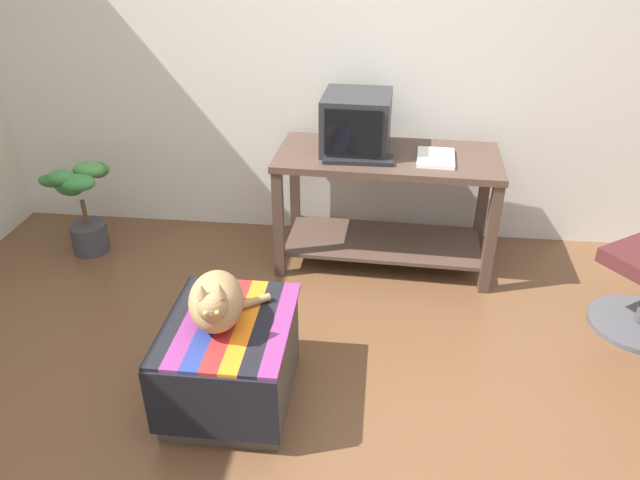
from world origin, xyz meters
name	(u,v)px	position (x,y,z in m)	size (l,w,h in m)	color
ground_plane	(312,453)	(0.00, 0.00, 0.00)	(14.00, 14.00, 0.00)	brown
back_wall	(352,38)	(0.00, 2.05, 1.30)	(8.00, 0.10, 2.60)	silver
desk	(386,191)	(0.26, 1.60, 0.50)	(1.34, 0.65, 0.73)	#4C382D
tv_monitor	(356,123)	(0.06, 1.66, 0.89)	(0.41, 0.44, 0.33)	#28282B
keyboard	(358,159)	(0.09, 1.47, 0.74)	(0.40, 0.15, 0.02)	black
book	(436,158)	(0.53, 1.54, 0.74)	(0.21, 0.29, 0.02)	white
ottoman_with_blanket	(231,360)	(-0.40, 0.29, 0.22)	(0.55, 0.67, 0.43)	#4C4238
cat	(216,301)	(-0.44, 0.27, 0.55)	(0.35, 0.40, 0.28)	#9E7A4C
potted_plant	(83,202)	(-1.66, 1.51, 0.36)	(0.41, 0.37, 0.63)	#3D3D42
pen	(450,158)	(0.61, 1.57, 0.73)	(0.01, 0.01, 0.14)	black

